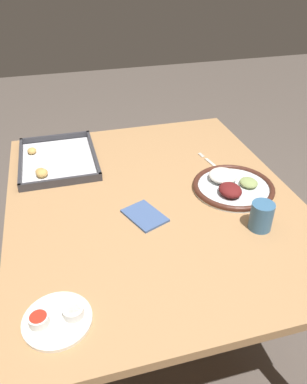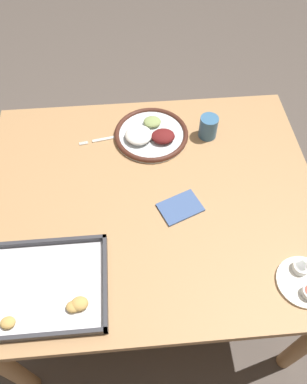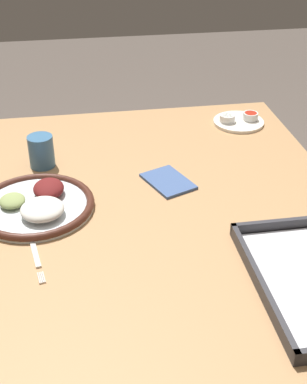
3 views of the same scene
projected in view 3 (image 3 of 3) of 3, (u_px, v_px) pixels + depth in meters
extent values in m
cube|color=#AD7F51|center=(154.00, 208.00, 1.36)|extent=(1.19, 0.99, 0.03)
cylinder|color=#AD7F51|center=(9.00, 217.00, 1.94)|extent=(0.06, 0.06, 0.67)
cylinder|color=#AD7F51|center=(245.00, 196.00, 2.07)|extent=(0.06, 0.06, 0.67)
cylinder|color=silver|center=(36.00, 207.00, 1.33)|extent=(0.29, 0.29, 0.01)
torus|color=#472319|center=(35.00, 205.00, 1.33)|extent=(0.29, 0.29, 0.02)
ellipsoid|color=silver|center=(42.00, 209.00, 1.28)|extent=(0.11, 0.11, 0.04)
ellipsoid|color=maroon|center=(49.00, 188.00, 1.36)|extent=(0.09, 0.08, 0.04)
ellipsoid|color=#8C9E5B|center=(12.00, 201.00, 1.32)|extent=(0.07, 0.06, 0.02)
cube|color=silver|center=(34.00, 248.00, 1.20)|extent=(0.14, 0.04, 0.00)
cylinder|color=silver|center=(39.00, 278.00, 1.11)|extent=(0.04, 0.01, 0.00)
cylinder|color=silver|center=(40.00, 278.00, 1.11)|extent=(0.04, 0.01, 0.00)
cylinder|color=silver|center=(42.00, 277.00, 1.11)|extent=(0.04, 0.01, 0.00)
cylinder|color=silver|center=(44.00, 277.00, 1.11)|extent=(0.04, 0.01, 0.00)
cylinder|color=white|center=(238.00, 122.00, 1.76)|extent=(0.17, 0.17, 0.01)
cylinder|color=silver|center=(227.00, 118.00, 1.75)|extent=(0.05, 0.05, 0.02)
cylinder|color=#51992D|center=(227.00, 116.00, 1.74)|extent=(0.04, 0.04, 0.01)
cylinder|color=silver|center=(250.00, 116.00, 1.76)|extent=(0.05, 0.05, 0.02)
cylinder|color=#B22819|center=(251.00, 114.00, 1.76)|extent=(0.04, 0.04, 0.01)
cube|color=#333338|center=(260.00, 283.00, 1.07)|extent=(0.39, 0.01, 0.03)
cube|color=#333338|center=(293.00, 223.00, 1.25)|extent=(0.01, 0.30, 0.03)
cylinder|color=#38668E|center=(41.00, 151.00, 1.50)|extent=(0.07, 0.07, 0.09)
cube|color=#3F598C|center=(168.00, 181.00, 1.44)|extent=(0.17, 0.15, 0.01)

